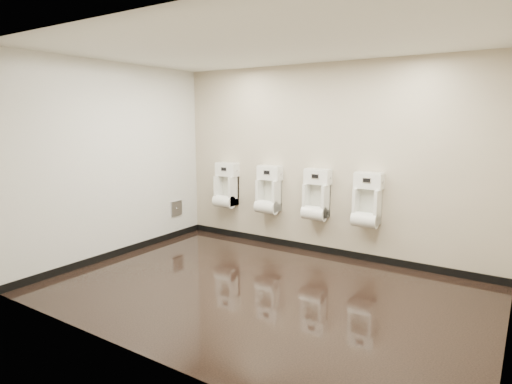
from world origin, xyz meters
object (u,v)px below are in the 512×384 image
Objects in this scene: access_panel at (176,208)px; urinal_2 at (316,198)px; urinal_3 at (367,204)px; urinal_0 at (226,189)px; urinal_1 at (268,193)px.

urinal_2 reaches higher than access_panel.
urinal_2 is at bearing 9.87° from access_panel.
urinal_3 is at bearing 0.00° from urinal_2.
urinal_3 is at bearing 0.00° from urinal_0.
urinal_2 is at bearing 180.00° from urinal_3.
access_panel is at bearing -170.13° from urinal_2.
urinal_0 is at bearing 180.00° from urinal_2.
access_panel is 0.34× the size of urinal_3.
access_panel is at bearing -165.20° from urinal_1.
access_panel is at bearing -150.77° from urinal_0.
urinal_2 is (1.66, 0.00, 0.00)m from urinal_0.
urinal_1 is 0.82m from urinal_2.
urinal_1 is at bearing 180.00° from urinal_3.
urinal_1 is at bearing 180.00° from urinal_2.
urinal_1 reaches higher than access_panel.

